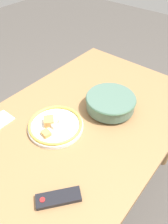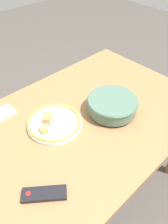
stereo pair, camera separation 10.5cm
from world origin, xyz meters
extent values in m
plane|color=#4C4742|center=(0.00, 0.00, 0.00)|extent=(8.00, 8.00, 0.00)
cube|color=olive|center=(0.00, 0.00, 0.72)|extent=(1.47, 0.88, 0.04)
cylinder|color=olive|center=(-0.67, -0.37, 0.35)|extent=(0.06, 0.06, 0.70)
cylinder|color=#4C6B5B|center=(-0.22, 0.07, 0.75)|extent=(0.12, 0.12, 0.02)
cylinder|color=#4C6B5B|center=(-0.22, 0.07, 0.79)|extent=(0.26, 0.26, 0.07)
cylinder|color=#9E4C1E|center=(-0.22, 0.07, 0.78)|extent=(0.23, 0.23, 0.06)
torus|color=#42664C|center=(-0.22, 0.07, 0.82)|extent=(0.27, 0.27, 0.01)
cylinder|color=white|center=(0.07, -0.06, 0.75)|extent=(0.28, 0.28, 0.02)
torus|color=gold|center=(0.07, -0.06, 0.76)|extent=(0.27, 0.27, 0.01)
cube|color=tan|center=(0.08, -0.09, 0.77)|extent=(0.07, 0.07, 0.03)
cube|color=silver|center=(0.07, -0.08, 0.77)|extent=(0.07, 0.06, 0.02)
cube|color=silver|center=(0.07, -0.06, 0.77)|extent=(0.06, 0.05, 0.02)
cube|color=tan|center=(0.14, -0.05, 0.77)|extent=(0.04, 0.05, 0.02)
cube|color=tan|center=(0.07, -0.10, 0.77)|extent=(0.05, 0.05, 0.02)
cube|color=tan|center=(0.06, -0.06, 0.77)|extent=(0.05, 0.05, 0.02)
cube|color=black|center=(0.33, 0.21, 0.75)|extent=(0.17, 0.15, 0.02)
cylinder|color=red|center=(0.37, 0.18, 0.76)|extent=(0.02, 0.02, 0.00)
camera|label=1|loc=(0.56, 0.53, 1.55)|focal=35.00mm
camera|label=2|loc=(0.49, 0.61, 1.55)|focal=35.00mm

